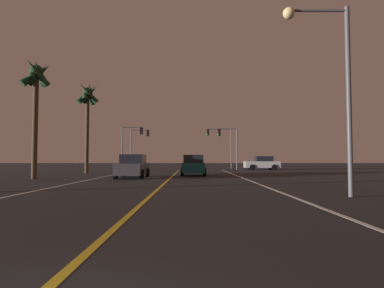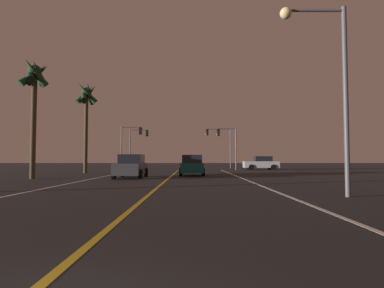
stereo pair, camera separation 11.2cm
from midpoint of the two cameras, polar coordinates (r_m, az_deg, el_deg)
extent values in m
cube|color=silver|center=(17.39, 12.01, -7.18)|extent=(0.16, 43.33, 0.01)
cube|color=silver|center=(18.33, -22.11, -6.81)|extent=(0.16, 43.33, 0.01)
cube|color=gold|center=(17.08, -5.52, -7.31)|extent=(0.16, 43.33, 0.01)
cylinder|color=black|center=(39.53, 10.69, -4.14)|extent=(0.68, 0.22, 0.68)
cylinder|color=black|center=(41.30, 10.22, -4.08)|extent=(0.68, 0.22, 0.68)
cylinder|color=black|center=(40.12, 14.49, -4.08)|extent=(0.68, 0.22, 0.68)
cylinder|color=black|center=(41.87, 13.87, -4.02)|extent=(0.68, 0.22, 0.68)
cube|color=#B7BABF|center=(40.68, 12.32, -3.63)|extent=(4.30, 1.80, 0.80)
cube|color=black|center=(40.73, 12.65, -2.61)|extent=(2.10, 1.60, 0.64)
cube|color=red|center=(40.60, 15.40, -3.46)|extent=(0.08, 0.24, 0.16)
cube|color=red|center=(41.76, 14.96, -3.44)|extent=(0.08, 0.24, 0.16)
cylinder|color=black|center=(21.79, -9.24, -5.39)|extent=(0.22, 0.68, 0.68)
cylinder|color=black|center=(22.15, -13.86, -5.31)|extent=(0.22, 0.68, 0.68)
cylinder|color=black|center=(24.46, -8.23, -5.10)|extent=(0.22, 0.68, 0.68)
cylinder|color=black|center=(24.77, -12.37, -5.03)|extent=(0.22, 0.68, 0.68)
cube|color=#38383D|center=(23.26, -10.90, -4.42)|extent=(1.80, 4.30, 0.80)
cube|color=black|center=(23.49, -10.77, -2.64)|extent=(1.60, 2.10, 0.64)
cube|color=red|center=(25.23, -8.66, -4.07)|extent=(0.24, 0.08, 0.16)
cube|color=red|center=(25.43, -11.34, -4.03)|extent=(0.24, 0.08, 0.16)
cylinder|color=black|center=(27.83, -1.82, -4.83)|extent=(0.22, 0.68, 0.68)
cylinder|color=black|center=(27.83, 1.90, -4.82)|extent=(0.22, 0.68, 0.68)
cylinder|color=black|center=(25.13, -2.01, -5.06)|extent=(0.22, 0.68, 0.68)
cylinder|color=black|center=(25.14, 2.11, -5.06)|extent=(0.22, 0.68, 0.68)
cube|color=#145156|center=(26.46, 0.05, -4.25)|extent=(1.80, 4.30, 0.80)
cube|color=black|center=(26.20, 0.05, -2.69)|extent=(1.60, 2.10, 0.64)
cube|color=red|center=(24.36, -1.36, -4.15)|extent=(0.24, 0.08, 0.16)
cube|color=red|center=(24.36, 1.47, -4.15)|extent=(0.24, 0.08, 0.16)
cylinder|color=#4C4C51|center=(39.52, 7.93, -0.91)|extent=(0.14, 0.14, 5.16)
cylinder|color=#4C4C51|center=(39.54, 6.37, 2.76)|extent=(2.14, 0.10, 0.10)
cube|color=black|center=(39.40, 4.82, 2.11)|extent=(0.28, 0.36, 0.90)
sphere|color=#3A0605|center=(39.41, 4.59, 2.55)|extent=(0.20, 0.20, 0.20)
sphere|color=#3C2706|center=(39.38, 4.59, 2.11)|extent=(0.20, 0.20, 0.20)
sphere|color=#19E059|center=(39.36, 4.59, 1.68)|extent=(0.20, 0.20, 0.20)
cylinder|color=#4C4C51|center=(40.10, -12.63, -0.76)|extent=(0.14, 0.14, 5.35)
cylinder|color=#4C4C51|center=(40.03, -10.96, 2.99)|extent=(2.34, 0.10, 0.10)
cube|color=black|center=(39.78, -9.32, 2.36)|extent=(0.28, 0.36, 0.90)
sphere|color=#3A0605|center=(39.78, -9.08, 2.79)|extent=(0.20, 0.20, 0.20)
sphere|color=#3C2706|center=(39.76, -9.09, 2.36)|extent=(0.20, 0.20, 0.20)
sphere|color=#19E059|center=(39.73, -9.09, 1.93)|extent=(0.20, 0.20, 0.20)
cylinder|color=#4C4C51|center=(44.98, 6.95, -0.82)|extent=(0.14, 0.14, 5.64)
cylinder|color=#4C4C51|center=(44.98, 4.87, 2.70)|extent=(3.25, 0.10, 0.10)
cube|color=black|center=(44.83, 2.80, 2.14)|extent=(0.28, 0.36, 0.90)
sphere|color=#3A0605|center=(44.85, 2.60, 2.52)|extent=(0.20, 0.20, 0.20)
sphere|color=#3C2706|center=(44.82, 2.60, 2.14)|extent=(0.20, 0.20, 0.20)
sphere|color=#19E059|center=(44.80, 2.60, 1.75)|extent=(0.20, 0.20, 0.20)
cylinder|color=#4C4C51|center=(45.48, -11.13, -0.89)|extent=(0.14, 0.14, 5.51)
cylinder|color=#4C4C51|center=(45.43, -9.63, 2.51)|extent=(2.37, 0.10, 0.10)
cube|color=black|center=(45.21, -8.15, 1.96)|extent=(0.28, 0.36, 0.90)
sphere|color=#3A0605|center=(45.21, -7.95, 2.34)|extent=(0.20, 0.20, 0.20)
sphere|color=#3C2706|center=(45.19, -7.95, 1.96)|extent=(0.20, 0.20, 0.20)
sphere|color=#19E059|center=(45.16, -7.95, 1.58)|extent=(0.20, 0.20, 0.20)
cylinder|color=#4C4C51|center=(13.06, 26.17, 7.06)|extent=(0.18, 0.18, 7.07)
cylinder|color=#4C4C51|center=(13.62, 21.44, 21.49)|extent=(2.17, 0.10, 0.10)
sphere|color=#F9D88C|center=(13.24, 16.74, 21.66)|extent=(0.44, 0.44, 0.44)
cylinder|color=#473826|center=(24.41, -26.67, 2.85)|extent=(0.36, 0.36, 7.23)
sphere|color=#19381E|center=(25.06, -26.48, 11.69)|extent=(0.90, 0.90, 0.90)
cone|color=#19381E|center=(24.86, -25.90, 11.44)|extent=(0.78, 1.75, 1.77)
cone|color=#19381E|center=(25.26, -26.09, 11.22)|extent=(1.95, 0.83, 1.60)
cone|color=#19381E|center=(25.31, -26.63, 11.20)|extent=(1.94, 1.69, 1.97)
cone|color=#19381E|center=(25.01, -27.19, 11.38)|extent=(1.41, 1.86, 1.70)
cone|color=#19381E|center=(24.73, -26.40, 11.52)|extent=(1.78, 1.44, 2.04)
cylinder|color=#473826|center=(32.08, -18.59, 1.80)|extent=(0.36, 0.36, 7.62)
sphere|color=#19381E|center=(32.64, -18.49, 8.92)|extent=(0.90, 0.90, 0.90)
cone|color=#19381E|center=(32.53, -17.98, 8.69)|extent=(0.64, 2.01, 2.09)
cone|color=#19381E|center=(32.81, -18.10, 8.59)|extent=(2.11, 1.51, 1.81)
cone|color=#19381E|center=(32.89, -18.66, 8.57)|extent=(1.88, 1.61, 2.13)
cone|color=#19381E|center=(32.58, -19.02, 8.68)|extent=(1.39, 2.15, 2.03)
cone|color=#19381E|center=(32.32, -18.41, 8.77)|extent=(2.08, 1.43, 2.13)
camera|label=1|loc=(0.06, -90.08, 0.00)|focal=29.54mm
camera|label=2|loc=(0.06, 89.92, 0.00)|focal=29.54mm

